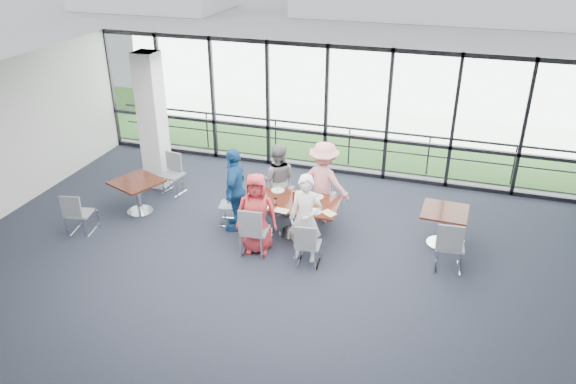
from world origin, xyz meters
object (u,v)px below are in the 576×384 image
(main_table, at_px, (293,207))
(diner_far_left, at_px, (278,180))
(side_table_right, at_px, (444,216))
(chair_main_fl, at_px, (280,189))
(structural_column, at_px, (153,122))
(chair_main_end, at_px, (230,205))
(chair_main_nl, at_px, (256,231))
(chair_main_nr, at_px, (309,244))
(diner_near_right, at_px, (306,219))
(chair_spare_la, at_px, (80,213))
(chair_spare_lb, at_px, (172,175))
(diner_far_right, at_px, (324,182))
(diner_end, at_px, (235,189))
(chair_main_fr, at_px, (323,195))
(chair_spare_r, at_px, (450,245))
(side_table_left, at_px, (137,185))
(diner_near_left, at_px, (257,213))

(main_table, height_order, diner_far_left, diner_far_left)
(side_table_right, height_order, chair_main_fl, chair_main_fl)
(structural_column, relative_size, chair_main_end, 3.70)
(main_table, bearing_deg, side_table_right, 8.50)
(chair_main_nl, height_order, chair_main_nr, chair_main_nl)
(diner_near_right, bearing_deg, structural_column, 154.28)
(chair_spare_la, height_order, chair_spare_lb, chair_spare_lb)
(diner_far_right, distance_m, chair_main_nl, 1.94)
(diner_far_left, distance_m, diner_far_right, 1.00)
(chair_spare_la, bearing_deg, diner_end, 9.70)
(chair_main_fl, relative_size, chair_main_fr, 1.02)
(structural_column, relative_size, chair_main_fr, 3.36)
(chair_spare_r, bearing_deg, diner_end, 171.76)
(diner_far_right, bearing_deg, chair_main_fl, 2.49)
(diner_far_right, bearing_deg, side_table_right, -174.56)
(side_table_left, bearing_deg, chair_main_nl, -14.52)
(main_table, height_order, chair_main_nr, chair_main_nr)
(diner_near_right, bearing_deg, diner_far_left, 124.83)
(diner_far_left, relative_size, chair_main_nl, 1.64)
(diner_far_left, xyz_separation_m, diner_end, (-0.62, -0.84, 0.08))
(diner_near_right, height_order, diner_far_left, diner_near_right)
(main_table, height_order, chair_spare_lb, chair_spare_lb)
(diner_near_right, bearing_deg, chair_spare_r, 10.46)
(chair_main_nr, bearing_deg, structural_column, 147.62)
(chair_main_fl, bearing_deg, side_table_right, -175.50)
(chair_main_fr, bearing_deg, chair_spare_r, 166.05)
(diner_end, xyz_separation_m, chair_main_end, (-0.19, 0.12, -0.45))
(diner_near_right, distance_m, chair_main_end, 2.09)
(chair_main_fl, xyz_separation_m, chair_main_fr, (0.94, 0.03, -0.01))
(diner_near_left, height_order, chair_spare_la, diner_near_left)
(chair_main_end, bearing_deg, diner_near_left, 36.61)
(diner_end, bearing_deg, chair_main_nr, 57.01)
(chair_main_fr, xyz_separation_m, chair_spare_r, (2.73, -1.31, 0.02))
(side_table_right, relative_size, chair_main_fl, 0.92)
(side_table_right, distance_m, diner_far_left, 3.50)
(main_table, height_order, chair_main_end, chair_main_end)
(chair_main_end, bearing_deg, side_table_right, 85.05)
(structural_column, distance_m, diner_far_left, 3.33)
(chair_main_fr, bearing_deg, diner_near_right, 105.90)
(main_table, bearing_deg, chair_main_nr, -59.27)
(diner_near_right, relative_size, diner_far_left, 1.07)
(chair_main_nr, bearing_deg, diner_end, 148.67)
(chair_main_nl, bearing_deg, diner_far_right, 57.23)
(diner_near_right, height_order, diner_end, diner_end)
(structural_column, xyz_separation_m, chair_main_fr, (4.13, -0.28, -1.12))
(main_table, xyz_separation_m, chair_main_end, (-1.38, 0.03, -0.19))
(chair_main_nr, xyz_separation_m, chair_main_end, (-1.99, 1.00, -0.00))
(diner_near_left, bearing_deg, chair_spare_la, 173.20)
(main_table, height_order, chair_spare_r, chair_spare_r)
(chair_main_fl, bearing_deg, chair_main_end, 61.14)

